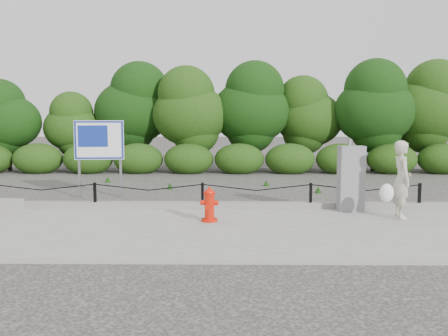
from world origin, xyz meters
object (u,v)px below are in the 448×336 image
at_px(fire_hydrant, 209,205).
at_px(pedestrian, 401,180).
at_px(utility_cabinet, 351,179).
at_px(advertising_sign, 99,144).

relative_size(fire_hydrant, pedestrian, 0.43).
distance_m(fire_hydrant, utility_cabinet, 3.35).
height_order(pedestrian, advertising_sign, advertising_sign).
bearing_deg(utility_cabinet, fire_hydrant, -164.98).
distance_m(utility_cabinet, advertising_sign, 6.63).
height_order(fire_hydrant, pedestrian, pedestrian).
relative_size(pedestrian, utility_cabinet, 1.00).
bearing_deg(advertising_sign, fire_hydrant, -52.29).
relative_size(fire_hydrant, utility_cabinet, 0.43).
bearing_deg(fire_hydrant, pedestrian, 9.02).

